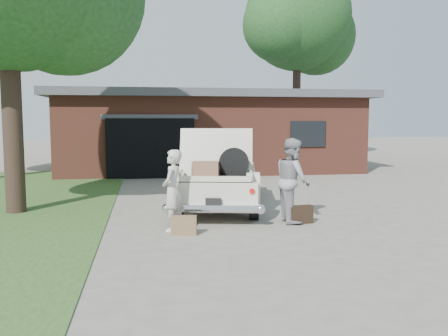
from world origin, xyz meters
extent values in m
plane|color=gray|center=(0.00, 0.00, 0.00)|extent=(90.00, 90.00, 0.00)
cube|color=brown|center=(1.00, 11.50, 1.50)|extent=(12.00, 7.00, 3.00)
cube|color=#4C4C51|center=(1.00, 11.50, 3.15)|extent=(12.80, 7.80, 0.30)
cube|color=black|center=(-1.50, 8.05, 1.10)|extent=(3.20, 0.30, 2.20)
cube|color=#4C4C51|center=(-1.50, 7.98, 2.25)|extent=(3.50, 0.12, 0.18)
cube|color=black|center=(4.50, 7.98, 1.60)|extent=(1.40, 0.08, 1.00)
cylinder|color=#38281E|center=(-4.66, 1.95, 2.30)|extent=(0.44, 0.44, 4.60)
cylinder|color=#38281E|center=(6.59, 15.89, 3.08)|extent=(0.44, 0.44, 6.15)
sphere|color=#2C5C25|center=(6.59, 15.89, 7.69)|extent=(5.77, 5.77, 5.77)
sphere|color=#2C5C25|center=(7.89, 16.47, 6.81)|extent=(4.33, 4.33, 4.33)
sphere|color=#2C5C25|center=(5.44, 15.17, 7.14)|extent=(4.04, 4.04, 4.04)
cube|color=beige|center=(0.13, 2.06, 0.59)|extent=(2.70, 4.96, 0.61)
cube|color=beige|center=(0.18, 2.33, 1.13)|extent=(1.90, 2.15, 0.49)
cube|color=black|center=(0.36, 3.21, 1.11)|extent=(1.44, 0.37, 0.41)
cube|color=black|center=(0.00, 1.46, 1.11)|extent=(1.44, 0.37, 0.41)
cylinder|color=black|center=(-1.01, 0.66, 0.31)|extent=(0.33, 0.65, 0.62)
cylinder|color=black|center=(0.61, 0.33, 0.31)|extent=(0.33, 0.65, 0.62)
cylinder|color=black|center=(-0.36, 3.79, 0.31)|extent=(0.33, 0.65, 0.62)
cylinder|color=black|center=(1.26, 3.45, 0.31)|extent=(0.33, 0.65, 0.62)
cylinder|color=silver|center=(-0.36, -0.29, 0.38)|extent=(1.92, 0.56, 0.17)
cylinder|color=#A5140F|center=(-1.10, -0.07, 0.73)|extent=(0.13, 0.11, 0.11)
cylinder|color=#A5140F|center=(0.41, -0.38, 0.73)|extent=(0.13, 0.11, 0.11)
cube|color=black|center=(-0.37, -0.31, 0.52)|extent=(0.32, 0.08, 0.16)
cube|color=black|center=(-0.24, 0.31, 0.91)|extent=(1.63, 1.31, 0.04)
cube|color=beige|center=(-0.97, 0.46, 1.00)|extent=(0.27, 1.02, 0.17)
cube|color=beige|center=(0.50, 0.16, 1.00)|extent=(0.27, 1.02, 0.17)
cube|color=beige|center=(-0.34, -0.19, 0.97)|extent=(1.48, 0.36, 0.11)
cube|color=beige|center=(-0.17, 0.65, 1.44)|extent=(1.62, 0.69, 1.03)
cube|color=#4B3420|center=(-0.40, 0.45, 1.03)|extent=(0.66, 0.50, 0.19)
cube|color=#875C45|center=(-0.48, 0.01, 1.11)|extent=(0.60, 0.45, 0.37)
cube|color=black|center=(-0.02, 0.44, 1.01)|extent=(0.55, 0.42, 0.15)
cube|color=#855F43|center=(-0.21, 0.52, 1.18)|extent=(0.51, 0.39, 0.16)
cylinder|color=black|center=(0.14, 0.18, 1.25)|extent=(0.65, 0.28, 0.64)
imported|color=beige|center=(-1.18, -0.42, 0.79)|extent=(0.55, 0.67, 1.58)
imported|color=gray|center=(1.36, -0.03, 0.89)|extent=(0.67, 0.86, 1.77)
cube|color=brown|center=(-1.00, -0.84, 0.18)|extent=(0.50, 0.24, 0.37)
cube|color=black|center=(1.48, -0.25, 0.19)|extent=(0.51, 0.24, 0.38)
camera|label=1|loc=(-1.67, -9.52, 2.15)|focal=38.00mm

